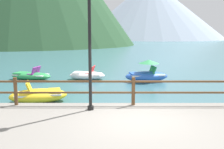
{
  "coord_description": "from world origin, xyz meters",
  "views": [
    {
      "loc": [
        -0.72,
        -7.03,
        2.8
      ],
      "look_at": [
        -0.77,
        5.0,
        0.9
      ],
      "focal_mm": 41.83,
      "sensor_mm": 36.0,
      "label": 1
    }
  ],
  "objects_px": {
    "pedal_boat_4": "(40,95)",
    "pedal_boat_5": "(88,75)",
    "pedal_boat_0": "(148,74)",
    "lamp_post": "(91,34)",
    "pedal_boat_2": "(32,76)"
  },
  "relations": [
    {
      "from": "lamp_post",
      "to": "pedal_boat_0",
      "type": "relative_size",
      "value": 1.45
    },
    {
      "from": "pedal_boat_0",
      "to": "pedal_boat_5",
      "type": "distance_m",
      "value": 3.64
    },
    {
      "from": "pedal_boat_2",
      "to": "pedal_boat_0",
      "type": "bearing_deg",
      "value": -4.27
    },
    {
      "from": "pedal_boat_0",
      "to": "lamp_post",
      "type": "bearing_deg",
      "value": -110.87
    },
    {
      "from": "pedal_boat_4",
      "to": "lamp_post",
      "type": "bearing_deg",
      "value": -45.85
    },
    {
      "from": "pedal_boat_2",
      "to": "pedal_boat_5",
      "type": "xyz_separation_m",
      "value": [
        3.43,
        0.08,
        0.01
      ]
    },
    {
      "from": "pedal_boat_0",
      "to": "pedal_boat_5",
      "type": "relative_size",
      "value": 1.17
    },
    {
      "from": "pedal_boat_2",
      "to": "pedal_boat_4",
      "type": "xyz_separation_m",
      "value": [
        1.97,
        -5.28,
        0.04
      ]
    },
    {
      "from": "lamp_post",
      "to": "pedal_boat_0",
      "type": "distance_m",
      "value": 8.0
    },
    {
      "from": "pedal_boat_4",
      "to": "pedal_boat_5",
      "type": "bearing_deg",
      "value": 74.7
    },
    {
      "from": "pedal_boat_4",
      "to": "pedal_boat_2",
      "type": "bearing_deg",
      "value": 110.45
    },
    {
      "from": "pedal_boat_2",
      "to": "pedal_boat_4",
      "type": "height_order",
      "value": "pedal_boat_4"
    },
    {
      "from": "lamp_post",
      "to": "pedal_boat_2",
      "type": "distance_m",
      "value": 9.15
    },
    {
      "from": "pedal_boat_5",
      "to": "pedal_boat_0",
      "type": "bearing_deg",
      "value": -9.51
    },
    {
      "from": "pedal_boat_4",
      "to": "pedal_boat_5",
      "type": "distance_m",
      "value": 5.55
    }
  ]
}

